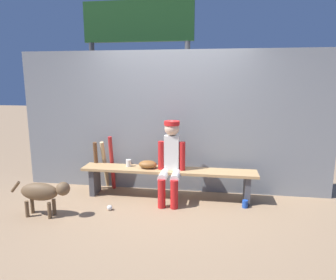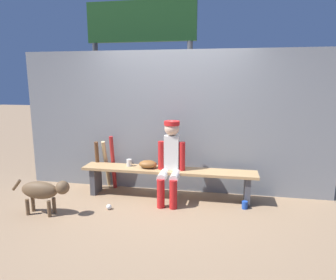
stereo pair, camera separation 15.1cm
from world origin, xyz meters
The scene contains 13 objects.
ground_plane centered at (0.00, 0.00, 0.00)m, with size 30.00×30.00×0.00m, color #937556.
chainlink_fence centered at (0.00, 0.36, 1.12)m, with size 4.97×0.03×2.24m, color gray.
dugout_bench centered at (0.00, 0.00, 0.36)m, with size 2.66×0.36×0.46m.
player_seated centered at (0.06, -0.11, 0.65)m, with size 0.41×0.55×1.20m.
baseball_glove centered at (-0.31, 0.00, 0.52)m, with size 0.28×0.20×0.12m, color brown.
bat_aluminum_red centered at (-0.97, 0.23, 0.45)m, with size 0.06×0.06×0.90m, color #B22323.
bat_wood_natural centered at (-1.11, 0.28, 0.41)m, with size 0.06×0.06×0.82m, color tan.
bat_wood_dark centered at (-1.22, 0.19, 0.40)m, with size 0.06×0.06×0.80m, color brown.
baseball centered at (-0.74, -0.58, 0.04)m, with size 0.07×0.07×0.07m, color white.
cup_on_ground centered at (1.14, -0.20, 0.06)m, with size 0.08×0.08×0.11m, color #1E47AD.
cup_on_bench centered at (-0.63, 0.05, 0.51)m, with size 0.08×0.08×0.11m, color silver.
scoreboard centered at (-0.70, 1.36, 2.44)m, with size 2.35×0.27×3.45m.
dog centered at (-1.53, -0.89, 0.34)m, with size 0.84×0.20×0.49m.
Camera 2 is at (0.84, -4.40, 1.80)m, focal length 32.84 mm.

